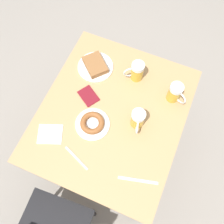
% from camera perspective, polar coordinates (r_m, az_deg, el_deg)
% --- Properties ---
extents(ground_plane, '(8.00, 8.00, 0.00)m').
position_cam_1_polar(ground_plane, '(2.15, -0.00, -7.51)').
color(ground_plane, gray).
extents(table, '(0.84, 0.98, 0.71)m').
position_cam_1_polar(table, '(1.54, -0.00, -1.14)').
color(table, tan).
rests_on(table, ground_plane).
extents(plate_with_cake, '(0.23, 0.23, 0.05)m').
position_cam_1_polar(plate_with_cake, '(1.62, -3.83, 10.51)').
color(plate_with_cake, white).
rests_on(plate_with_cake, table).
extents(plate_with_donut, '(0.20, 0.20, 0.04)m').
position_cam_1_polar(plate_with_donut, '(1.45, -4.52, -2.61)').
color(plate_with_donut, white).
rests_on(plate_with_donut, table).
extents(beer_mug_left, '(0.08, 0.12, 0.14)m').
position_cam_1_polar(beer_mug_left, '(1.40, 5.88, -1.69)').
color(beer_mug_left, gold).
rests_on(beer_mug_left, table).
extents(beer_mug_center, '(0.11, 0.09, 0.14)m').
position_cam_1_polar(beer_mug_center, '(1.54, 5.66, 9.24)').
color(beer_mug_center, gold).
rests_on(beer_mug_center, table).
extents(beer_mug_right, '(0.12, 0.08, 0.14)m').
position_cam_1_polar(beer_mug_right, '(1.51, 14.23, 4.27)').
color(beer_mug_right, gold).
rests_on(beer_mug_right, table).
extents(napkin_folded, '(0.17, 0.16, 0.00)m').
position_cam_1_polar(napkin_folded, '(1.48, -13.96, -4.94)').
color(napkin_folded, white).
rests_on(napkin_folded, table).
extents(fork, '(0.17, 0.08, 0.00)m').
position_cam_1_polar(fork, '(1.42, -8.14, -10.39)').
color(fork, silver).
rests_on(fork, table).
extents(knife, '(0.21, 0.07, 0.00)m').
position_cam_1_polar(knife, '(1.39, 5.97, -15.28)').
color(knife, silver).
rests_on(knife, table).
extents(passport_near_edge, '(0.15, 0.14, 0.01)m').
position_cam_1_polar(passport_near_edge, '(1.53, -5.40, 3.68)').
color(passport_near_edge, maroon).
rests_on(passport_near_edge, table).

